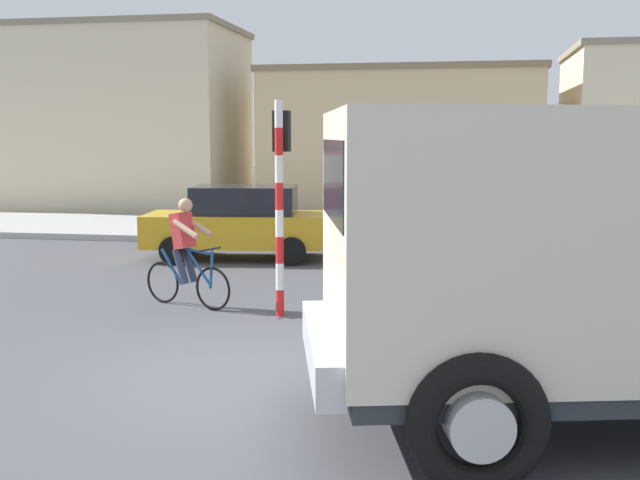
{
  "coord_description": "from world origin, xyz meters",
  "views": [
    {
      "loc": [
        2.42,
        -8.45,
        2.68
      ],
      "look_at": [
        0.41,
        2.5,
        1.2
      ],
      "focal_mm": 44.02,
      "sensor_mm": 36.0,
      "label": 1
    }
  ],
  "objects_px": {
    "truck_foreground": "(617,249)",
    "traffic_light_pole": "(280,178)",
    "cyclist": "(186,252)",
    "car_red_near": "(240,222)"
  },
  "relations": [
    {
      "from": "cyclist",
      "to": "car_red_near",
      "type": "distance_m",
      "value": 4.87
    },
    {
      "from": "traffic_light_pole",
      "to": "car_red_near",
      "type": "bearing_deg",
      "value": 112.47
    },
    {
      "from": "cyclist",
      "to": "traffic_light_pole",
      "type": "relative_size",
      "value": 0.54
    },
    {
      "from": "traffic_light_pole",
      "to": "car_red_near",
      "type": "distance_m",
      "value": 5.71
    },
    {
      "from": "truck_foreground",
      "to": "cyclist",
      "type": "xyz_separation_m",
      "value": [
        -5.64,
        4.26,
        -0.8
      ]
    },
    {
      "from": "cyclist",
      "to": "car_red_near",
      "type": "height_order",
      "value": "cyclist"
    },
    {
      "from": "cyclist",
      "to": "traffic_light_pole",
      "type": "xyz_separation_m",
      "value": [
        1.6,
        -0.31,
        1.2
      ]
    },
    {
      "from": "car_red_near",
      "to": "traffic_light_pole",
      "type": "bearing_deg",
      "value": -67.53
    },
    {
      "from": "truck_foreground",
      "to": "traffic_light_pole",
      "type": "distance_m",
      "value": 5.67
    },
    {
      "from": "cyclist",
      "to": "traffic_light_pole",
      "type": "distance_m",
      "value": 2.03
    }
  ]
}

